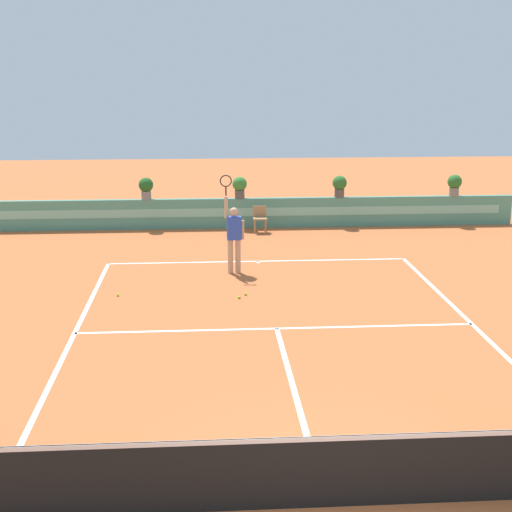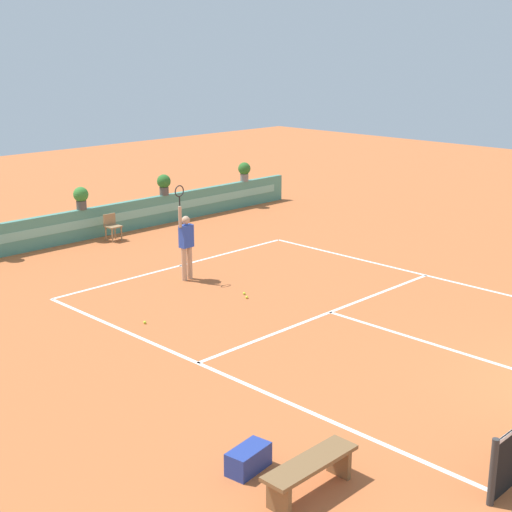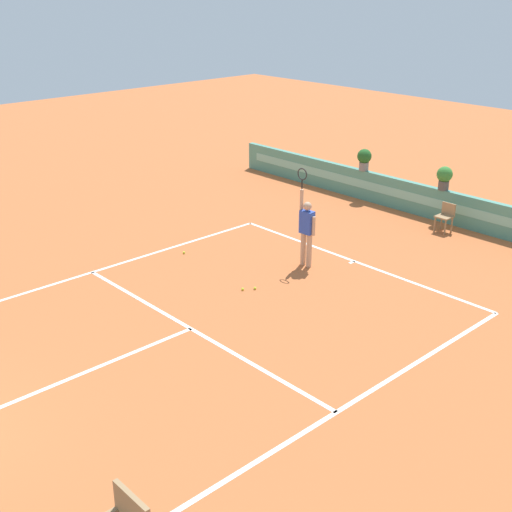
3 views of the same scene
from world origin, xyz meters
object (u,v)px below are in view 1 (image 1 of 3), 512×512
object	(u,v)px
tennis_player	(234,234)
tennis_ball_mid_court	(239,297)
tennis_ball_by_sideline	(246,294)
potted_plant_far_right	(455,184)
potted_plant_centre	(240,186)
tennis_ball_near_baseline	(118,295)
potted_plant_left	(146,187)
ball_kid_chair	(260,218)
potted_plant_right	(340,185)

from	to	relation	value
tennis_player	tennis_ball_mid_court	xyz separation A→B (m)	(0.03, -2.24, -1.02)
tennis_ball_by_sideline	tennis_player	bearing A→B (deg)	95.48
potted_plant_far_right	potted_plant_centre	xyz separation A→B (m)	(-7.28, 0.00, 0.00)
tennis_ball_near_baseline	potted_plant_left	xyz separation A→B (m)	(0.15, 7.50, 1.38)
tennis_ball_near_baseline	tennis_ball_by_sideline	distance (m)	3.01
tennis_ball_near_baseline	tennis_ball_by_sideline	size ratio (longest dim) A/B	1.00
ball_kid_chair	potted_plant_left	distance (m)	3.89
tennis_player	tennis_ball_near_baseline	distance (m)	3.52
tennis_player	potted_plant_centre	bearing A→B (deg)	85.76
tennis_player	tennis_ball_mid_court	bearing A→B (deg)	-89.27
ball_kid_chair	potted_plant_centre	distance (m)	1.34
potted_plant_left	potted_plant_far_right	world-z (taller)	same
tennis_ball_by_sideline	potted_plant_left	bearing A→B (deg)	110.51
potted_plant_left	potted_plant_right	size ratio (longest dim) A/B	1.00
tennis_player	potted_plant_left	distance (m)	6.25
potted_plant_right	potted_plant_centre	world-z (taller)	same
tennis_ball_near_baseline	potted_plant_left	bearing A→B (deg)	88.85
ball_kid_chair	tennis_player	size ratio (longest dim) A/B	0.33
potted_plant_left	potted_plant_far_right	xyz separation A→B (m)	(10.36, 0.00, 0.00)
ball_kid_chair	tennis_ball_mid_court	size ratio (longest dim) A/B	12.50
potted_plant_far_right	potted_plant_centre	size ratio (longest dim) A/B	1.00
tennis_ball_near_baseline	tennis_ball_mid_court	size ratio (longest dim) A/B	1.00
tennis_ball_near_baseline	potted_plant_right	xyz separation A→B (m)	(6.58, 7.50, 1.38)
ball_kid_chair	potted_plant_right	bearing A→B (deg)	15.00
tennis_ball_by_sideline	tennis_ball_near_baseline	bearing A→B (deg)	177.47
tennis_player	potted_plant_centre	size ratio (longest dim) A/B	3.57
tennis_ball_mid_court	tennis_ball_by_sideline	bearing A→B (deg)	57.53
potted_plant_right	potted_plant_centre	size ratio (longest dim) A/B	1.00
tennis_ball_near_baseline	potted_plant_far_right	size ratio (longest dim) A/B	0.09
potted_plant_left	potted_plant_centre	xyz separation A→B (m)	(3.08, 0.00, 0.00)
tennis_player	tennis_ball_by_sideline	world-z (taller)	tennis_player
ball_kid_chair	potted_plant_right	world-z (taller)	potted_plant_right
ball_kid_chair	potted_plant_far_right	size ratio (longest dim) A/B	1.17
tennis_ball_near_baseline	potted_plant_far_right	bearing A→B (deg)	35.52
tennis_player	tennis_ball_by_sideline	bearing A→B (deg)	-84.52
tennis_ball_near_baseline	tennis_player	bearing A→B (deg)	33.38
ball_kid_chair	tennis_player	world-z (taller)	tennis_player
potted_plant_left	potted_plant_right	world-z (taller)	same
ball_kid_chair	tennis_ball_mid_court	bearing A→B (deg)	-98.01
potted_plant_right	potted_plant_far_right	xyz separation A→B (m)	(3.93, 0.00, 0.00)
ball_kid_chair	tennis_ball_near_baseline	bearing A→B (deg)	-119.64
tennis_ball_mid_court	potted_plant_left	size ratio (longest dim) A/B	0.09
ball_kid_chair	potted_plant_left	size ratio (longest dim) A/B	1.17
tennis_ball_near_baseline	potted_plant_centre	xyz separation A→B (m)	(3.23, 7.50, 1.38)
tennis_ball_mid_court	potted_plant_far_right	bearing A→B (deg)	45.82
ball_kid_chair	potted_plant_left	bearing A→B (deg)	168.82
tennis_ball_near_baseline	potted_plant_far_right	distance (m)	12.99
tennis_player	potted_plant_right	distance (m)	6.80
tennis_player	tennis_ball_by_sideline	xyz separation A→B (m)	(0.19, -1.99, -1.02)
tennis_ball_near_baseline	tennis_ball_mid_court	xyz separation A→B (m)	(2.84, -0.39, 0.00)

